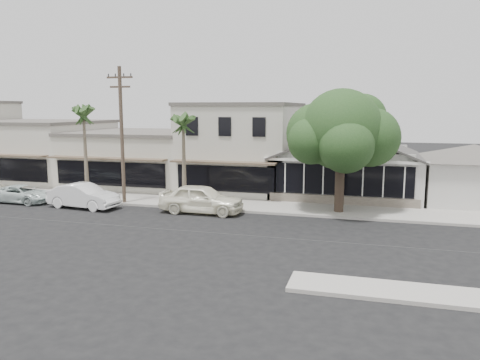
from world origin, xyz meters
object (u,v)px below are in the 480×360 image
(car_0, at_px, (201,199))
(car_2, at_px, (23,194))
(utility_pole, at_px, (122,132))
(shade_tree, at_px, (341,132))
(car_1, at_px, (83,196))

(car_0, bearing_deg, car_2, 91.61)
(utility_pole, relative_size, car_2, 2.11)
(utility_pole, distance_m, shade_tree, 13.94)
(car_1, xyz_separation_m, car_2, (-5.00, 0.38, -0.19))
(utility_pole, height_order, car_0, utility_pole)
(car_2, bearing_deg, car_1, -92.41)
(car_0, xyz_separation_m, car_1, (-7.79, -0.70, -0.10))
(car_2, distance_m, shade_tree, 21.44)
(car_0, xyz_separation_m, car_2, (-12.79, -0.32, -0.28))
(utility_pole, distance_m, car_0, 7.09)
(utility_pole, bearing_deg, car_1, -139.54)
(car_1, bearing_deg, utility_pole, -43.25)
(utility_pole, relative_size, car_1, 1.90)
(utility_pole, relative_size, car_0, 1.75)
(car_0, xyz_separation_m, shade_tree, (8.05, 2.22, 4.07))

